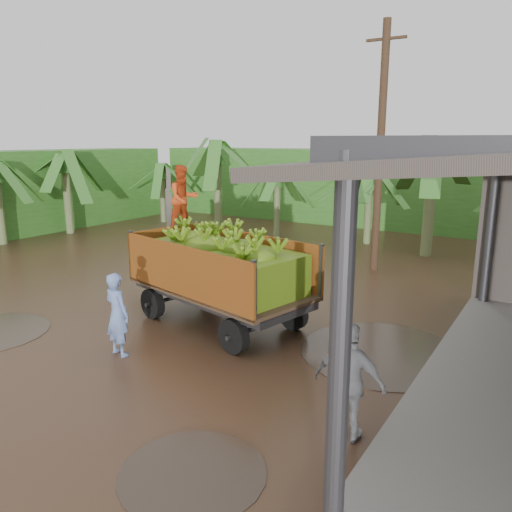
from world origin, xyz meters
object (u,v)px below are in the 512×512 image
Objects in this scene: banana_trailer at (219,268)px; man_blue at (117,314)px; man_grey at (349,382)px; utility_pole at (380,149)px.

man_blue is (-0.64, -2.41, -0.47)m from banana_trailer.
banana_trailer is 4.99m from man_grey.
man_grey is at bearing -174.43° from man_blue.
man_grey is 0.23× the size of utility_pole.
man_blue is 0.22× the size of utility_pole.
man_blue is 4.83m from man_grey.
man_blue is at bearing -92.27° from banana_trailer.
man_grey is (4.18, -2.68, -0.44)m from banana_trailer.
utility_pole is at bearing 91.08° from banana_trailer.
man_grey is at bearing -20.07° from banana_trailer.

